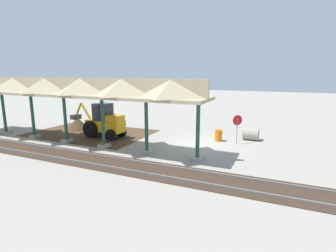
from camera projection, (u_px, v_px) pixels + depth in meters
ground_plane at (199, 144)px, 19.73m from camera, size 120.00×120.00×0.00m
dirt_work_zone at (91, 133)px, 23.23m from camera, size 10.31×7.00×0.01m
platform_canopy at (63, 88)px, 19.43m from camera, size 22.25×3.20×4.90m
rail_tracks at (164, 172)px, 14.10m from camera, size 60.00×2.58×0.15m
stop_sign at (237, 123)px, 19.40m from camera, size 0.61×0.50×2.19m
backhoe at (104, 122)px, 21.54m from camera, size 5.19×1.81×2.82m
dirt_mound at (78, 129)px, 24.73m from camera, size 4.39×4.39×2.28m
concrete_pipe at (251, 134)px, 20.81m from camera, size 1.21×1.03×0.98m
traffic_barrel at (219, 135)px, 20.46m from camera, size 0.56×0.56×0.90m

